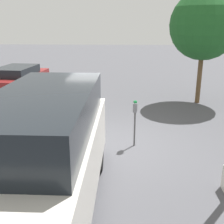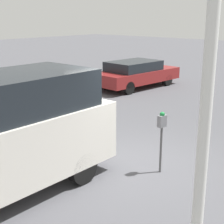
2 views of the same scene
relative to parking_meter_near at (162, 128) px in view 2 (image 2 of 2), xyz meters
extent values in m
plane|color=#4C4C51|center=(-0.01, -0.49, -1.03)|extent=(80.00, 80.00, 0.00)
cylinder|color=#4C4C4C|center=(0.00, 0.00, -0.50)|extent=(0.05, 0.05, 1.06)
cube|color=slate|center=(0.00, 0.00, 0.16)|extent=(0.21, 0.13, 0.26)
sphere|color=#14662D|center=(0.00, 0.00, 0.31)|extent=(0.11, 0.11, 0.11)
cylinder|color=silver|center=(2.33, 2.09, 2.19)|extent=(0.15, 0.15, 5.34)
cylinder|color=black|center=(1.50, -0.93, -0.69)|extent=(0.68, 0.23, 0.68)
cylinder|color=black|center=(1.51, -2.58, -0.69)|extent=(0.68, 0.23, 0.68)
cube|color=maroon|center=(-7.07, -6.07, -0.47)|extent=(4.64, 2.14, 0.55)
cube|color=black|center=(-6.85, -6.09, 0.03)|extent=(2.60, 1.84, 0.44)
cube|color=orange|center=(-9.32, -6.48, -0.59)|extent=(0.09, 0.13, 0.20)
cylinder|color=black|center=(-8.53, -6.75, -0.74)|extent=(0.59, 0.26, 0.57)
cylinder|color=black|center=(-8.41, -5.18, -0.74)|extent=(0.59, 0.26, 0.57)
cylinder|color=black|center=(-5.74, -6.97, -0.74)|extent=(0.59, 0.26, 0.57)
cylinder|color=black|center=(-5.62, -5.39, -0.74)|extent=(0.59, 0.26, 0.57)
camera|label=1|loc=(7.70, -0.27, 2.46)|focal=45.00mm
camera|label=2|loc=(5.98, 3.83, 2.36)|focal=55.00mm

